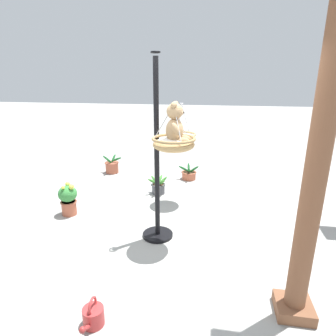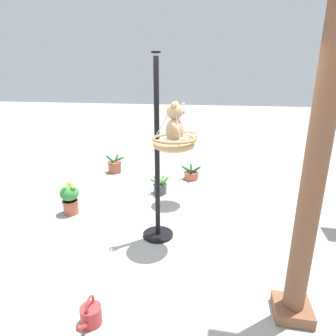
{
  "view_description": "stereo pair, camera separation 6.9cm",
  "coord_description": "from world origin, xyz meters",
  "views": [
    {
      "loc": [
        3.41,
        0.62,
        2.24
      ],
      "look_at": [
        -0.03,
        0.04,
        1.12
      ],
      "focal_mm": 30.84,
      "sensor_mm": 36.0,
      "label": 1
    },
    {
      "loc": [
        3.4,
        0.69,
        2.24
      ],
      "look_at": [
        -0.03,
        0.04,
        1.12
      ],
      "focal_mm": 30.84,
      "sensor_mm": 36.0,
      "label": 2
    }
  ],
  "objects": [
    {
      "name": "hanging_basket_left_high",
      "position": [
        -1.46,
        0.03,
        1.21
      ],
      "size": [
        0.52,
        0.52,
        0.71
      ],
      "color": "tan"
    },
    {
      "name": "greenhouse_pillar_left",
      "position": [
        0.95,
        1.46,
        1.43
      ],
      "size": [
        0.37,
        0.37,
        2.95
      ],
      "color": "brown",
      "rests_on": "ground"
    },
    {
      "name": "display_pole_central",
      "position": [
        -0.23,
        -0.14,
        0.79
      ],
      "size": [
        0.44,
        0.44,
        2.52
      ],
      "color": "black",
      "rests_on": "ground"
    },
    {
      "name": "potted_plant_flowering_red",
      "position": [
        -2.74,
        0.07,
        0.12
      ],
      "size": [
        0.46,
        0.47,
        0.34
      ],
      "color": "#BC6042",
      "rests_on": "ground"
    },
    {
      "name": "teddy_bear",
      "position": [
        -0.08,
        0.13,
        1.65
      ],
      "size": [
        0.35,
        0.31,
        0.51
      ],
      "color": "tan"
    },
    {
      "name": "potted_plant_bushy_green",
      "position": [
        -2.89,
        -1.81,
        0.17
      ],
      "size": [
        0.48,
        0.5,
        0.43
      ],
      "color": "#AD563D",
      "rests_on": "ground"
    },
    {
      "name": "watering_can",
      "position": [
        1.42,
        -0.42,
        0.1
      ],
      "size": [
        0.35,
        0.2,
        0.3
      ],
      "color": "#B23333",
      "rests_on": "ground"
    },
    {
      "name": "hanging_basket_with_teddy",
      "position": [
        -0.08,
        0.11,
        1.43
      ],
      "size": [
        0.55,
        0.55,
        0.58
      ],
      "color": "tan"
    },
    {
      "name": "potted_plant_conical_shrub",
      "position": [
        -1.81,
        -0.45,
        0.14
      ],
      "size": [
        0.44,
        0.39,
        0.35
      ],
      "color": "#4C4C51",
      "rests_on": "ground"
    },
    {
      "name": "ground_plane",
      "position": [
        0.0,
        0.0,
        0.0
      ],
      "size": [
        40.0,
        40.0,
        0.0
      ],
      "primitive_type": "plane",
      "color": "#9E9E99"
    },
    {
      "name": "potted_plant_small_succulent",
      "position": [
        -0.66,
        -1.75,
        0.29
      ],
      "size": [
        0.3,
        0.3,
        0.56
      ],
      "color": "#AD563D",
      "rests_on": "ground"
    }
  ]
}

